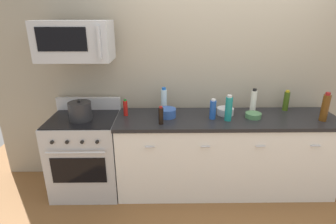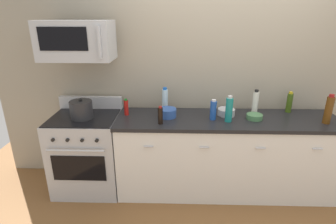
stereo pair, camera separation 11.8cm
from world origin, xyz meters
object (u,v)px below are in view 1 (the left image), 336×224
Objects in this scene: range_oven at (87,154)px; microwave at (75,41)px; bottle_soy_sauce_dark at (161,116)px; bottle_soda_blue at (213,109)px; bottle_water_clear at (164,100)px; bottle_wine_amber at (325,107)px; bottle_vinegar_white at (253,101)px; bottle_hot_sauce_red at (125,108)px; bottle_sparkling_teal at (229,109)px; bottle_olive_oil at (286,101)px; stockpot at (80,111)px; bowl_green_glaze at (253,115)px; bowl_blue_mixing at (167,113)px; bowl_steel_prep at (225,111)px.

range_oven is 1.28m from microwave.
microwave is 3.83× the size of bottle_soy_sauce_dark.
bottle_soda_blue is at bearing -3.32° from microwave.
bottle_water_clear is 1.75m from bottle_wine_amber.
bottle_vinegar_white reaches higher than bottle_hot_sauce_red.
bottle_soda_blue is 0.80× the size of bottle_sparkling_teal.
microwave is 2.35× the size of bottle_wine_amber.
range_oven is at bearing -175.24° from bottle_vinegar_white.
bottle_olive_oil is at bearing 22.48° from bottle_sparkling_teal.
microwave is (0.00, 0.04, 1.28)m from range_oven.
stockpot is (-1.44, -0.01, -0.01)m from bottle_soda_blue.
range_oven is 5.51× the size of bottle_soy_sauce_dark.
stockpot is (-2.36, -0.28, -0.02)m from bottle_olive_oil.
range_oven is 3.73× the size of bottle_sparkling_teal.
bottle_hot_sauce_red is at bearing 147.95° from bottle_soy_sauce_dark.
bottle_wine_amber is at bearing -1.28° from stockpot.
bottle_vinegar_white is at bearing 36.11° from bottle_sparkling_teal.
bottle_olive_oil is 2.38m from stockpot.
bottle_olive_oil is 1.01× the size of stockpot.
stockpot reaches higher than bottle_hot_sauce_red.
bottle_water_clear is 0.76m from bottle_sparkling_teal.
bottle_wine_amber is at bearing -7.53° from bowl_green_glaze.
bottle_water_clear is (0.91, 0.17, -0.69)m from microwave.
microwave is 3.75× the size of bowl_blue_mixing.
bottle_olive_oil is (0.92, 0.26, 0.01)m from bottle_soda_blue.
bottle_olive_oil is 1.24× the size of bowl_blue_mixing.
microwave is 2.47m from bottle_olive_oil.
bottle_olive_oil is at bearing 15.18° from bottle_soy_sauce_dark.
bottle_wine_amber is at bearing -4.91° from bottle_hot_sauce_red.
stockpot is (-0.91, -0.27, -0.04)m from bottle_water_clear.
microwave is 3.27× the size of bottle_soda_blue.
bowl_blue_mixing is 0.67m from bowl_steel_prep.
range_oven is at bearing 168.42° from bottle_soy_sauce_dark.
range_oven is at bearing 176.77° from bottle_sparkling_teal.
bottle_water_clear reaches higher than bottle_soy_sauce_dark.
bottle_hot_sauce_red is 0.96× the size of bowl_blue_mixing.
bottle_soy_sauce_dark is 0.22m from bowl_blue_mixing.
stockpot is at bearing -178.87° from bowl_green_glaze.
range_oven is at bearing 90.00° from stockpot.
bottle_wine_amber is (2.63, -0.16, -0.68)m from microwave.
bottle_vinegar_white is 1.02m from bowl_blue_mixing.
bottle_sparkling_teal is (-1.03, 0.02, -0.01)m from bottle_wine_amber.
bottle_soy_sauce_dark is 0.48m from bottle_hot_sauce_red.
bottle_soda_blue is at bearing -7.07° from bowl_blue_mixing.
microwave is 3.86× the size of bowl_steel_prep.
bowl_green_glaze is (1.03, 0.16, -0.06)m from bottle_soy_sauce_dark.
bottle_soda_blue is (1.44, -0.08, -0.72)m from microwave.
bowl_blue_mixing is at bearing -79.45° from bottle_water_clear.
bottle_sparkling_teal is 1.65× the size of bowl_green_glaze.
bowl_blue_mixing is at bearing 177.66° from bowl_green_glaze.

